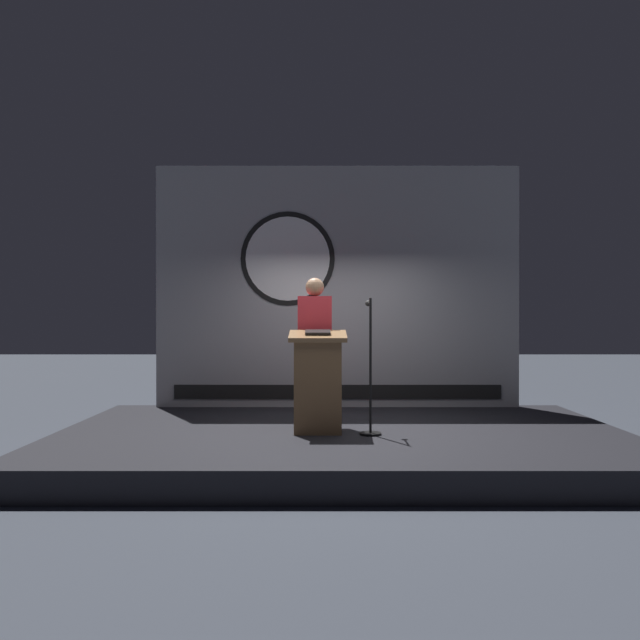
# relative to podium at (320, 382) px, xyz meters

# --- Properties ---
(ground_plane) EXTENTS (40.00, 40.00, 0.00)m
(ground_plane) POSITION_rel_podium_xyz_m (0.28, 0.20, -0.86)
(ground_plane) COLOR #383D47
(stage_platform) EXTENTS (6.40, 4.00, 0.30)m
(stage_platform) POSITION_rel_podium_xyz_m (0.28, 0.20, -0.71)
(stage_platform) COLOR black
(stage_platform) RESTS_ON ground
(banner_display) EXTENTS (5.18, 0.12, 3.45)m
(banner_display) POSITION_rel_podium_xyz_m (0.25, 2.05, 1.16)
(banner_display) COLOR #9E9EA3
(banner_display) RESTS_ON stage_platform
(podium) EXTENTS (0.64, 0.50, 1.15)m
(podium) POSITION_rel_podium_xyz_m (0.00, 0.00, 0.00)
(podium) COLOR olive
(podium) RESTS_ON stage_platform
(speaker_person) EXTENTS (0.40, 0.26, 1.75)m
(speaker_person) POSITION_rel_podium_xyz_m (-0.04, 0.48, 0.33)
(speaker_person) COLOR black
(speaker_person) RESTS_ON stage_platform
(microphone_stand) EXTENTS (0.24, 0.48, 1.49)m
(microphone_stand) POSITION_rel_podium_xyz_m (0.58, -0.11, -0.04)
(microphone_stand) COLOR black
(microphone_stand) RESTS_ON stage_platform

